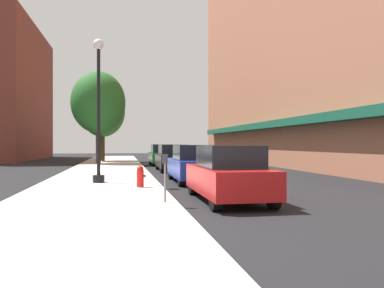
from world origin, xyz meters
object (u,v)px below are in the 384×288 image
(car_blue, at_px, (193,164))
(car_green, at_px, (162,155))
(tree_mid, at_px, (103,112))
(parking_meter_near, at_px, (165,172))
(lamppost, at_px, (99,107))
(car_black, at_px, (172,158))
(tree_near, at_px, (98,103))
(car_red, at_px, (228,174))
(fire_hydrant, at_px, (140,176))

(car_blue, relative_size, car_green, 1.00)
(car_blue, bearing_deg, car_green, 91.95)
(tree_mid, distance_m, car_blue, 20.86)
(car_blue, bearing_deg, parking_meter_near, -105.23)
(lamppost, height_order, car_black, lamppost)
(parking_meter_near, height_order, tree_near, tree_near)
(tree_near, relative_size, car_blue, 1.74)
(car_blue, bearing_deg, lamppost, -170.78)
(parking_meter_near, xyz_separation_m, car_red, (1.95, 0.59, -0.14))
(tree_near, height_order, tree_mid, tree_near)
(fire_hydrant, distance_m, parking_meter_near, 3.84)
(fire_hydrant, bearing_deg, parking_meter_near, -82.57)
(car_black, bearing_deg, parking_meter_near, -98.61)
(parking_meter_near, relative_size, tree_near, 0.18)
(tree_near, xyz_separation_m, car_red, (4.98, -21.13, -4.24))
(lamppost, distance_m, car_blue, 4.73)
(fire_hydrant, xyz_separation_m, tree_mid, (-2.41, 22.43, 4.17))
(parking_meter_near, bearing_deg, car_red, 16.76)
(tree_near, distance_m, car_blue, 16.75)
(fire_hydrant, distance_m, car_green, 16.39)
(parking_meter_near, distance_m, car_red, 2.04)
(car_black, bearing_deg, car_blue, -90.36)
(car_red, bearing_deg, car_black, 89.55)
(lamppost, distance_m, tree_near, 16.07)
(tree_mid, bearing_deg, car_black, -69.19)
(car_blue, distance_m, car_green, 13.69)
(parking_meter_near, relative_size, car_black, 0.30)
(lamppost, relative_size, fire_hydrant, 7.47)
(fire_hydrant, relative_size, tree_near, 0.11)
(car_red, distance_m, car_green, 19.41)
(car_red, distance_m, car_black, 12.85)
(parking_meter_near, xyz_separation_m, tree_mid, (-2.91, 26.22, 3.74))
(lamppost, xyz_separation_m, car_black, (4.05, 7.65, -2.39))
(car_red, bearing_deg, tree_near, 102.82)
(tree_mid, bearing_deg, lamppost, -87.74)
(car_red, height_order, car_black, same)
(car_red, bearing_deg, parking_meter_near, -163.68)
(tree_near, distance_m, tree_mid, 4.51)
(lamppost, xyz_separation_m, car_red, (4.05, -5.20, -2.39))
(parking_meter_near, distance_m, tree_near, 22.31)
(car_red, bearing_deg, tree_mid, 100.29)
(tree_near, relative_size, car_black, 1.74)
(fire_hydrant, relative_size, car_red, 0.18)
(car_blue, bearing_deg, tree_mid, 105.66)
(tree_mid, bearing_deg, car_blue, -76.29)
(car_black, bearing_deg, tree_near, 120.67)
(car_black, bearing_deg, fire_hydrant, -104.57)
(fire_hydrant, bearing_deg, tree_mid, 96.14)
(lamppost, relative_size, car_blue, 1.37)
(tree_mid, bearing_deg, car_green, -52.01)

